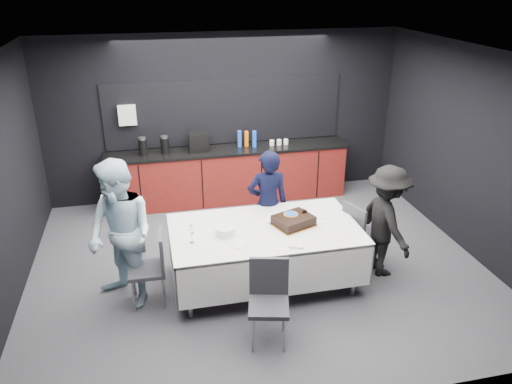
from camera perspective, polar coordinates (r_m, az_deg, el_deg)
ground at (r=6.87m, az=0.19°, el=-8.35°), size 6.00×6.00×0.00m
room_shell at (r=6.08m, az=0.21°, el=6.59°), size 6.04×5.04×2.82m
kitchenette at (r=8.57m, az=-3.22°, el=2.51°), size 4.10×0.64×2.05m
party_table at (r=6.21m, az=1.02°, el=-5.29°), size 2.32×1.32×0.78m
cake_assembly at (r=6.21m, az=4.32°, el=-3.26°), size 0.59×0.54×0.16m
plate_stack at (r=5.99m, az=-3.53°, el=-4.45°), size 0.24×0.24×0.10m
loose_plate_near at (r=5.80m, az=-1.90°, el=-5.96°), size 0.21×0.21×0.01m
loose_plate_right_a at (r=6.49m, az=7.17°, el=-2.69°), size 0.21×0.21×0.01m
loose_plate_right_b at (r=6.04m, az=9.58°, el=-5.03°), size 0.19×0.19×0.01m
loose_plate_far at (r=6.50m, az=0.51°, el=-2.46°), size 0.21×0.21×0.01m
fork_pile at (r=5.77m, az=4.62°, el=-6.12°), size 0.20×0.17×0.03m
champagne_flute at (r=5.80m, az=-7.40°, el=-4.41°), size 0.06×0.06×0.22m
chair_left at (r=6.04m, az=-11.70°, el=-7.95°), size 0.43×0.43×0.92m
chair_right at (r=6.73m, az=11.68°, el=-4.38°), size 0.54×0.54×0.92m
chair_near at (r=5.39m, az=1.47°, el=-11.69°), size 0.51×0.51×0.92m
person_center at (r=6.78m, az=1.34°, el=-1.40°), size 0.57×0.38×1.54m
person_left at (r=5.94m, az=-15.19°, el=-4.81°), size 1.08×1.11×1.80m
person_right at (r=6.59m, az=14.65°, el=-3.26°), size 0.64×1.01×1.49m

